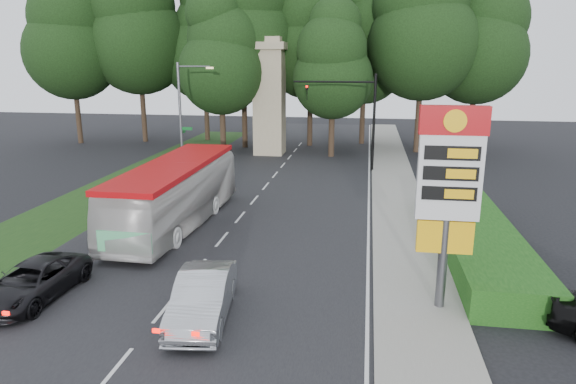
% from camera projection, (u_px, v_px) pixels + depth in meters
% --- Properties ---
extents(ground, '(120.00, 120.00, 0.00)m').
position_uv_depth(ground, '(159.00, 317.00, 16.91)').
color(ground, black).
rests_on(ground, ground).
extents(road_surface, '(14.00, 80.00, 0.02)m').
position_uv_depth(road_surface, '(244.00, 212.00, 28.38)').
color(road_surface, black).
rests_on(road_surface, ground).
extents(sidewalk_right, '(3.00, 80.00, 0.12)m').
position_uv_depth(sidewalk_right, '(401.00, 218.00, 27.10)').
color(sidewalk_right, gray).
rests_on(sidewalk_right, ground).
extents(grass_verge_left, '(5.00, 50.00, 0.02)m').
position_uv_depth(grass_verge_left, '(131.00, 181.00, 35.53)').
color(grass_verge_left, '#193814').
rests_on(grass_verge_left, ground).
extents(hedge, '(3.00, 14.00, 1.20)m').
position_uv_depth(hedge, '(476.00, 237.00, 22.69)').
color(hedge, '#164612').
rests_on(hedge, ground).
extents(gas_station_pylon, '(2.10, 0.45, 6.85)m').
position_uv_depth(gas_station_pylon, '(449.00, 182.00, 16.32)').
color(gas_station_pylon, '#59595E').
rests_on(gas_station_pylon, ground).
extents(traffic_signal_mast, '(6.10, 0.35, 7.20)m').
position_uv_depth(traffic_signal_mast, '(356.00, 109.00, 37.83)').
color(traffic_signal_mast, black).
rests_on(traffic_signal_mast, ground).
extents(streetlight_signs, '(2.75, 0.98, 8.00)m').
position_uv_depth(streetlight_signs, '(183.00, 112.00, 37.88)').
color(streetlight_signs, '#59595E').
rests_on(streetlight_signs, ground).
extents(monument, '(3.00, 3.00, 10.05)m').
position_uv_depth(monument, '(269.00, 96.00, 44.61)').
color(monument, tan).
rests_on(monument, ground).
extents(tree_far_west, '(8.96, 8.96, 17.60)m').
position_uv_depth(tree_far_west, '(70.00, 32.00, 49.05)').
color(tree_far_west, '#2D2116').
rests_on(tree_far_west, ground).
extents(tree_west_mid, '(9.80, 9.80, 19.25)m').
position_uv_depth(tree_west_mid, '(137.00, 22.00, 49.82)').
color(tree_west_mid, '#2D2116').
rests_on(tree_west_mid, ground).
extents(tree_west_near, '(8.40, 8.40, 16.50)m').
position_uv_depth(tree_west_near, '(204.00, 40.00, 51.25)').
color(tree_west_near, '#2D2116').
rests_on(tree_west_near, ground).
extents(tree_center_left, '(10.08, 10.08, 19.80)m').
position_uv_depth(tree_center_left, '(242.00, 15.00, 46.18)').
color(tree_center_left, '#2D2116').
rests_on(tree_center_left, ground).
extents(tree_center_right, '(9.24, 9.24, 18.15)m').
position_uv_depth(tree_center_right, '(311.00, 28.00, 47.45)').
color(tree_center_right, '#2D2116').
rests_on(tree_center_right, ground).
extents(tree_east_near, '(8.12, 8.12, 15.95)m').
position_uv_depth(tree_east_near, '(365.00, 43.00, 48.95)').
color(tree_east_near, '#2D2116').
rests_on(tree_east_near, ground).
extents(tree_east_mid, '(9.52, 9.52, 18.70)m').
position_uv_depth(tree_east_mid, '(424.00, 21.00, 43.96)').
color(tree_east_mid, '#2D2116').
rests_on(tree_east_mid, ground).
extents(tree_far_east, '(8.68, 8.68, 17.05)m').
position_uv_depth(tree_far_east, '(479.00, 34.00, 45.38)').
color(tree_far_east, '#2D2116').
rests_on(tree_far_east, ground).
extents(tree_monument_left, '(7.28, 7.28, 14.30)m').
position_uv_depth(tree_monument_left, '(220.00, 53.00, 43.35)').
color(tree_monument_left, '#2D2116').
rests_on(tree_monument_left, ground).
extents(tree_monument_right, '(6.72, 6.72, 13.20)m').
position_uv_depth(tree_monument_right, '(333.00, 62.00, 42.58)').
color(tree_monument_right, '#2D2116').
rests_on(tree_monument_right, ground).
extents(transit_bus, '(3.15, 11.72, 3.24)m').
position_uv_depth(transit_bus, '(176.00, 195.00, 25.74)').
color(transit_bus, silver).
rests_on(transit_bus, ground).
extents(sedan_silver, '(2.22, 4.87, 1.55)m').
position_uv_depth(sedan_silver, '(203.00, 297.00, 16.59)').
color(sedan_silver, '#B5B8BD').
rests_on(sedan_silver, ground).
extents(suv_charcoal, '(2.33, 4.74, 1.29)m').
position_uv_depth(suv_charcoal, '(33.00, 281.00, 18.04)').
color(suv_charcoal, black).
rests_on(suv_charcoal, ground).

